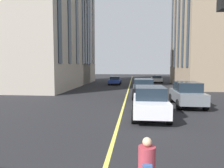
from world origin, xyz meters
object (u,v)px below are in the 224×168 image
object	(u,v)px
car_grey_mid	(187,94)
car_black_trailing	(143,88)
car_white_parked_b	(150,101)
car_blue_oncoming	(115,80)
car_silver_near	(156,79)

from	to	relation	value
car_grey_mid	car_black_trailing	size ratio (longest dim) A/B	1.00
car_white_parked_b	car_blue_oncoming	distance (m)	23.45
car_silver_near	car_black_trailing	xyz separation A→B (m)	(-20.39, 3.23, 0.27)
car_silver_near	car_black_trailing	world-z (taller)	car_black_trailing
car_grey_mid	car_black_trailing	bearing A→B (deg)	40.88
car_white_parked_b	car_silver_near	distance (m)	28.33
car_grey_mid	car_blue_oncoming	world-z (taller)	car_grey_mid
car_white_parked_b	car_blue_oncoming	size ratio (longest dim) A/B	1.07
car_grey_mid	car_black_trailing	world-z (taller)	same
car_blue_oncoming	car_white_parked_b	bearing A→B (deg)	-169.42
car_silver_near	car_blue_oncoming	world-z (taller)	same
car_black_trailing	car_blue_oncoming	bearing A→B (deg)	15.38
car_grey_mid	car_black_trailing	xyz separation A→B (m)	(3.73, 3.23, 0.00)
car_white_parked_b	car_silver_near	world-z (taller)	car_white_parked_b
car_grey_mid	car_blue_oncoming	size ratio (longest dim) A/B	1.07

